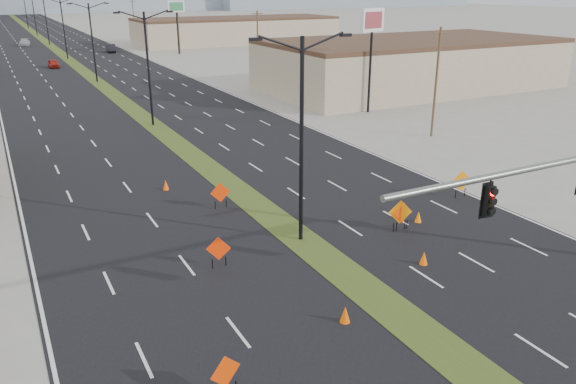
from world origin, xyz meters
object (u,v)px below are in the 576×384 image
cone_0 (345,314)px  pole_sign_east_near (372,28)px  streetlight_5 (34,13)px  car_mid (111,48)px  pole_sign_east_far (176,10)px  streetlight_3 (64,27)px  cone_2 (418,217)px  streetlight_0 (302,136)px  streetlight_1 (148,66)px  streetlight_6 (25,10)px  construction_sign_5 (462,182)px  construction_sign_0 (226,373)px  construction_sign_3 (400,213)px  streetlight_4 (46,19)px  construction_sign_1 (219,250)px  streetlight_2 (92,40)px  car_far (25,43)px  construction_sign_4 (403,214)px  cone_3 (166,185)px  cone_1 (424,258)px  construction_sign_2 (220,193)px  car_left (54,64)px

cone_0 → pole_sign_east_near: (23.02, 30.81, 7.91)m
streetlight_5 → car_mid: streetlight_5 is taller
pole_sign_east_near → pole_sign_east_far: pole_sign_east_near is taller
streetlight_3 → cone_2: bearing=-85.5°
streetlight_0 → streetlight_1: size_ratio=1.00×
streetlight_1 → streetlight_6: size_ratio=1.00×
construction_sign_5 → cone_0: construction_sign_5 is taller
construction_sign_0 → construction_sign_3: size_ratio=0.88×
streetlight_0 → streetlight_4: same height
construction_sign_1 → construction_sign_5: bearing=27.1°
car_mid → construction_sign_3: bearing=-85.1°
streetlight_2 → construction_sign_1: (-4.72, -56.82, -4.55)m
car_far → construction_sign_4: bearing=-77.9°
cone_0 → cone_2: cone_0 is taller
streetlight_3 → cone_3: 73.87m
construction_sign_0 → cone_2: construction_sign_0 is taller
construction_sign_3 → pole_sign_east_far: size_ratio=0.18×
car_mid → pole_sign_east_near: (11.95, -67.78, 7.50)m
streetlight_1 → streetlight_6: (0.00, 140.00, 0.00)m
streetlight_2 → streetlight_4: bearing=90.0°
streetlight_5 → pole_sign_east_near: bearing=-79.8°
cone_0 → cone_3: cone_0 is taller
streetlight_5 → cone_1: bearing=-88.5°
streetlight_3 → construction_sign_5: size_ratio=5.87×
cone_0 → pole_sign_east_near: size_ratio=0.07×
construction_sign_4 → cone_3: 15.02m
construction_sign_2 → cone_2: size_ratio=2.48×
car_mid → cone_3: (-12.88, -80.90, -0.43)m
pole_sign_east_near → pole_sign_east_far: bearing=73.8°
car_mid → construction_sign_3: construction_sign_3 is taller
streetlight_3 → construction_sign_5: 84.14m
cone_0 → cone_3: size_ratio=1.05×
construction_sign_2 → cone_3: bearing=119.2°
streetlight_5 → construction_sign_4: (5.28, -141.44, -4.49)m
streetlight_3 → streetlight_5: size_ratio=1.00×
streetlight_4 → pole_sign_east_far: 35.57m
streetlight_3 → streetlight_4: 28.00m
construction_sign_2 → cone_3: (-1.92, 4.51, -0.58)m
construction_sign_1 → cone_2: (11.45, -0.20, -0.56)m
streetlight_0 → construction_sign_1: bearing=-170.1°
construction_sign_2 → construction_sign_3: size_ratio=0.91×
streetlight_6 → construction_sign_4: 169.58m
construction_sign_0 → streetlight_4: bearing=72.2°
streetlight_3 → construction_sign_0: streetlight_3 is taller
construction_sign_2 → streetlight_4: bearing=95.0°
car_mid → car_far: size_ratio=0.93×
car_left → pole_sign_east_far: (23.06, 8.94, 7.16)m
streetlight_5 → construction_sign_5: 139.78m
construction_sign_3 → cone_3: (-9.03, 11.86, -0.67)m
cone_2 → streetlight_0: bearing=171.3°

